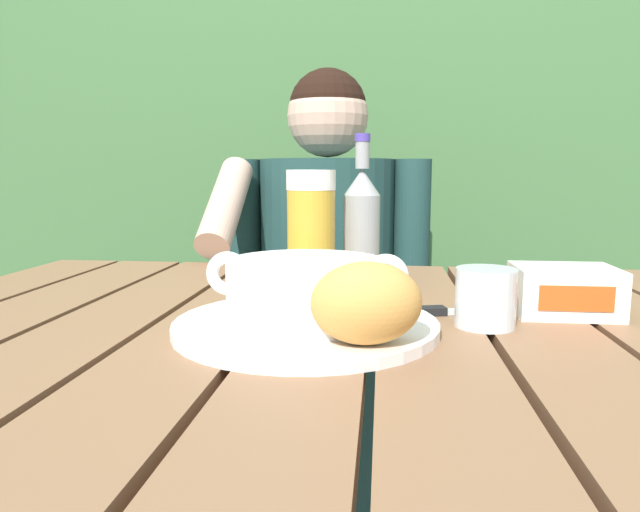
{
  "coord_description": "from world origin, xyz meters",
  "views": [
    {
      "loc": [
        0.07,
        -0.66,
        0.95
      ],
      "look_at": [
        -0.0,
        0.05,
        0.84
      ],
      "focal_mm": 32.02,
      "sensor_mm": 36.0,
      "label": 1
    }
  ],
  "objects_px": {
    "serving_plate": "(306,325)",
    "bread_roll": "(366,303)",
    "soup_bowl": "(306,289)",
    "butter_tub": "(564,291)",
    "person_eating": "(324,278)",
    "beer_glass": "(311,231)",
    "table_knife": "(443,311)",
    "water_glass_small": "(486,298)",
    "chair_near_diner": "(333,347)",
    "beer_bottle": "(362,224)"
  },
  "relations": [
    {
      "from": "person_eating",
      "to": "water_glass_small",
      "type": "bearing_deg",
      "value": -69.16
    },
    {
      "from": "serving_plate",
      "to": "table_knife",
      "type": "bearing_deg",
      "value": 29.59
    },
    {
      "from": "person_eating",
      "to": "bread_roll",
      "type": "relative_size",
      "value": 9.61
    },
    {
      "from": "soup_bowl",
      "to": "table_knife",
      "type": "height_order",
      "value": "soup_bowl"
    },
    {
      "from": "soup_bowl",
      "to": "water_glass_small",
      "type": "height_order",
      "value": "soup_bowl"
    },
    {
      "from": "bread_roll",
      "to": "chair_near_diner",
      "type": "bearing_deg",
      "value": 96.76
    },
    {
      "from": "water_glass_small",
      "to": "table_knife",
      "type": "relative_size",
      "value": 0.45
    },
    {
      "from": "beer_bottle",
      "to": "serving_plate",
      "type": "bearing_deg",
      "value": -100.73
    },
    {
      "from": "table_knife",
      "to": "butter_tub",
      "type": "bearing_deg",
      "value": 6.89
    },
    {
      "from": "chair_near_diner",
      "to": "beer_glass",
      "type": "bearing_deg",
      "value": -87.83
    },
    {
      "from": "serving_plate",
      "to": "bread_roll",
      "type": "xyz_separation_m",
      "value": [
        0.07,
        -0.08,
        0.05
      ]
    },
    {
      "from": "person_eating",
      "to": "serving_plate",
      "type": "xyz_separation_m",
      "value": [
        0.05,
        -0.7,
        0.08
      ]
    },
    {
      "from": "serving_plate",
      "to": "butter_tub",
      "type": "xyz_separation_m",
      "value": [
        0.31,
        0.11,
        0.02
      ]
    },
    {
      "from": "butter_tub",
      "to": "person_eating",
      "type": "bearing_deg",
      "value": 121.24
    },
    {
      "from": "serving_plate",
      "to": "beer_bottle",
      "type": "distance_m",
      "value": 0.29
    },
    {
      "from": "bread_roll",
      "to": "water_glass_small",
      "type": "bearing_deg",
      "value": 42.23
    },
    {
      "from": "soup_bowl",
      "to": "beer_glass",
      "type": "relative_size",
      "value": 1.26
    },
    {
      "from": "person_eating",
      "to": "soup_bowl",
      "type": "xyz_separation_m",
      "value": [
        0.05,
        -0.7,
        0.12
      ]
    },
    {
      "from": "beer_glass",
      "to": "table_knife",
      "type": "height_order",
      "value": "beer_glass"
    },
    {
      "from": "chair_near_diner",
      "to": "soup_bowl",
      "type": "height_order",
      "value": "chair_near_diner"
    },
    {
      "from": "serving_plate",
      "to": "water_glass_small",
      "type": "relative_size",
      "value": 4.31
    },
    {
      "from": "beer_glass",
      "to": "butter_tub",
      "type": "bearing_deg",
      "value": -18.29
    },
    {
      "from": "butter_tub",
      "to": "beer_glass",
      "type": "bearing_deg",
      "value": 161.71
    },
    {
      "from": "soup_bowl",
      "to": "beer_bottle",
      "type": "bearing_deg",
      "value": 79.27
    },
    {
      "from": "water_glass_small",
      "to": "table_knife",
      "type": "distance_m",
      "value": 0.07
    },
    {
      "from": "person_eating",
      "to": "butter_tub",
      "type": "xyz_separation_m",
      "value": [
        0.36,
        -0.59,
        0.1
      ]
    },
    {
      "from": "chair_near_diner",
      "to": "serving_plate",
      "type": "xyz_separation_m",
      "value": [
        0.05,
        -0.9,
        0.31
      ]
    },
    {
      "from": "soup_bowl",
      "to": "beer_bottle",
      "type": "xyz_separation_m",
      "value": [
        0.05,
        0.27,
        0.05
      ]
    },
    {
      "from": "beer_glass",
      "to": "butter_tub",
      "type": "distance_m",
      "value": 0.35
    },
    {
      "from": "person_eating",
      "to": "beer_bottle",
      "type": "distance_m",
      "value": 0.47
    },
    {
      "from": "serving_plate",
      "to": "person_eating",
      "type": "bearing_deg",
      "value": 94.08
    },
    {
      "from": "chair_near_diner",
      "to": "bread_roll",
      "type": "distance_m",
      "value": 1.05
    },
    {
      "from": "beer_bottle",
      "to": "bread_roll",
      "type": "bearing_deg",
      "value": -87.14
    },
    {
      "from": "soup_bowl",
      "to": "butter_tub",
      "type": "relative_size",
      "value": 1.86
    },
    {
      "from": "chair_near_diner",
      "to": "water_glass_small",
      "type": "relative_size",
      "value": 14.0
    },
    {
      "from": "water_glass_small",
      "to": "butter_tub",
      "type": "xyz_separation_m",
      "value": [
        0.11,
        0.07,
        -0.0
      ]
    },
    {
      "from": "chair_near_diner",
      "to": "beer_glass",
      "type": "height_order",
      "value": "chair_near_diner"
    },
    {
      "from": "soup_bowl",
      "to": "chair_near_diner",
      "type": "bearing_deg",
      "value": 92.99
    },
    {
      "from": "chair_near_diner",
      "to": "butter_tub",
      "type": "xyz_separation_m",
      "value": [
        0.36,
        -0.79,
        0.33
      ]
    },
    {
      "from": "chair_near_diner",
      "to": "beer_glass",
      "type": "distance_m",
      "value": 0.79
    },
    {
      "from": "chair_near_diner",
      "to": "water_glass_small",
      "type": "height_order",
      "value": "chair_near_diner"
    },
    {
      "from": "chair_near_diner",
      "to": "beer_bottle",
      "type": "xyz_separation_m",
      "value": [
        0.1,
        -0.63,
        0.4
      ]
    },
    {
      "from": "soup_bowl",
      "to": "butter_tub",
      "type": "distance_m",
      "value": 0.33
    },
    {
      "from": "soup_bowl",
      "to": "water_glass_small",
      "type": "distance_m",
      "value": 0.21
    },
    {
      "from": "water_glass_small",
      "to": "table_knife",
      "type": "xyz_separation_m",
      "value": [
        -0.04,
        0.05,
        -0.03
      ]
    },
    {
      "from": "chair_near_diner",
      "to": "water_glass_small",
      "type": "xyz_separation_m",
      "value": [
        0.25,
        -0.86,
        0.34
      ]
    },
    {
      "from": "person_eating",
      "to": "butter_tub",
      "type": "height_order",
      "value": "person_eating"
    },
    {
      "from": "bread_roll",
      "to": "water_glass_small",
      "type": "height_order",
      "value": "bread_roll"
    },
    {
      "from": "chair_near_diner",
      "to": "soup_bowl",
      "type": "relative_size",
      "value": 4.25
    },
    {
      "from": "person_eating",
      "to": "serving_plate",
      "type": "relative_size",
      "value": 4.02
    }
  ]
}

